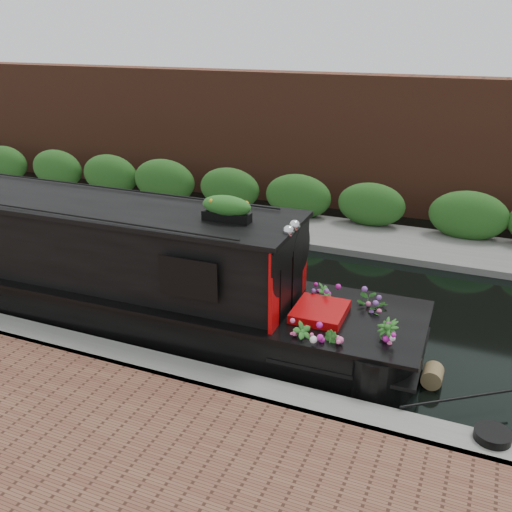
% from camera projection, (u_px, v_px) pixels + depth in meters
% --- Properties ---
extents(ground, '(80.00, 80.00, 0.00)m').
position_uv_depth(ground, '(223.00, 291.00, 12.26)').
color(ground, black).
rests_on(ground, ground).
extents(near_bank_coping, '(40.00, 0.60, 0.50)m').
position_uv_depth(near_bank_coping, '(136.00, 370.00, 9.44)').
color(near_bank_coping, slate).
rests_on(near_bank_coping, ground).
extents(far_bank_path, '(40.00, 2.40, 0.34)m').
position_uv_depth(far_bank_path, '(289.00, 231.00, 15.84)').
color(far_bank_path, slate).
rests_on(far_bank_path, ground).
extents(far_hedge, '(40.00, 1.10, 2.80)m').
position_uv_depth(far_hedge, '(300.00, 221.00, 16.61)').
color(far_hedge, '#23531B').
rests_on(far_hedge, ground).
extents(far_brick_wall, '(40.00, 1.00, 8.00)m').
position_uv_depth(far_brick_wall, '(321.00, 202.00, 18.41)').
color(far_brick_wall, '#552C1C').
rests_on(far_brick_wall, ground).
extents(narrowboat, '(12.54, 2.48, 2.94)m').
position_uv_depth(narrowboat, '(83.00, 269.00, 11.17)').
color(narrowboat, black).
rests_on(narrowboat, ground).
extents(rope_fender, '(0.32, 0.39, 0.32)m').
position_uv_depth(rope_fender, '(432.00, 376.00, 9.00)').
color(rope_fender, brown).
rests_on(rope_fender, ground).
extents(coiled_mooring_rope, '(0.48, 0.48, 0.12)m').
position_uv_depth(coiled_mooring_rope, '(493.00, 435.00, 7.47)').
color(coiled_mooring_rope, black).
rests_on(coiled_mooring_rope, near_bank_coping).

